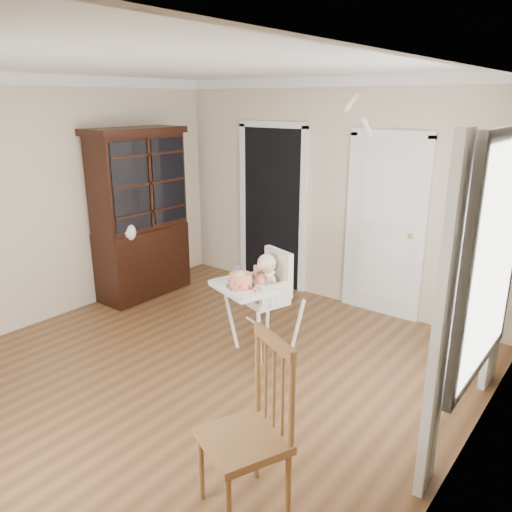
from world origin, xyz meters
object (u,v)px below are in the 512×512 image
Objects in this scene: high_chair at (264,290)px; sippy_cup at (238,272)px; china_cabinet at (140,214)px; cake at (241,280)px; dining_chair at (249,434)px.

sippy_cup is (-0.26, -0.07, 0.15)m from high_chair.
sippy_cup is at bearing -11.23° from china_cabinet.
high_chair reaches higher than cake.
cake is at bearing -44.92° from sippy_cup.
high_chair is 0.50× the size of china_cabinet.
cake is 1.94m from dining_chair.
china_cabinet reaches higher than dining_chair.
dining_chair is at bearing -30.74° from china_cabinet.
sippy_cup is 0.15× the size of dining_chair.
dining_chair is (1.26, -1.45, -0.28)m from cake.
dining_chair is (1.41, -1.60, -0.28)m from sippy_cup.
cake is 2.16m from china_cabinet.
china_cabinet is 3.92m from dining_chair.
high_chair is 2.04m from dining_chair.
high_chair reaches higher than sippy_cup.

